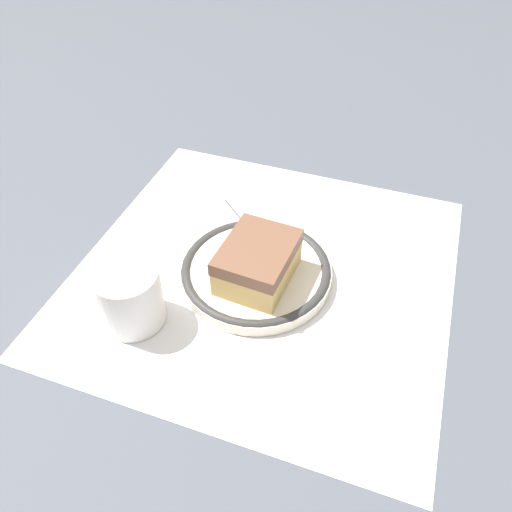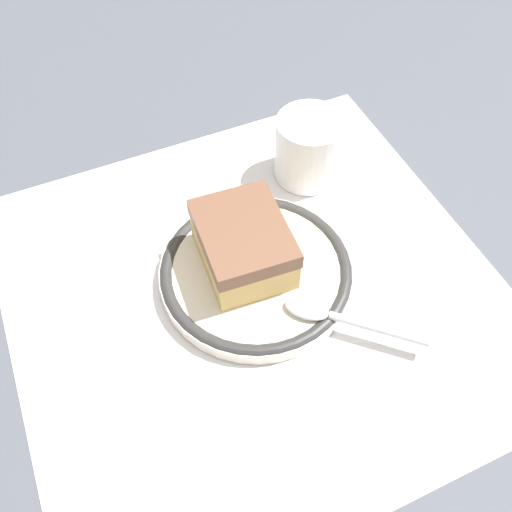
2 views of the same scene
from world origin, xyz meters
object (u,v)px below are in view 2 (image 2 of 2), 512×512
at_px(spoon, 334,316).
at_px(napkin, 407,300).
at_px(plate, 256,272).
at_px(cup, 308,152).
at_px(cake_slice, 246,243).

relative_size(spoon, napkin, 1.04).
height_order(plate, cup, cup).
relative_size(cup, napkin, 0.71).
bearing_deg(napkin, cake_slice, -37.50).
distance_m(cup, napkin, 0.19).
xyz_separation_m(cake_slice, cup, (-0.11, -0.09, -0.01)).
bearing_deg(spoon, napkin, 176.96).
distance_m(spoon, cup, 0.19).
relative_size(spoon, cup, 1.47).
height_order(cup, napkin, cup).
xyz_separation_m(spoon, napkin, (-0.08, 0.00, -0.02)).
xyz_separation_m(cup, napkin, (-0.01, 0.18, -0.03)).
height_order(spoon, cup, cup).
height_order(cake_slice, cup, cup).
bearing_deg(cake_slice, plate, 106.62).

